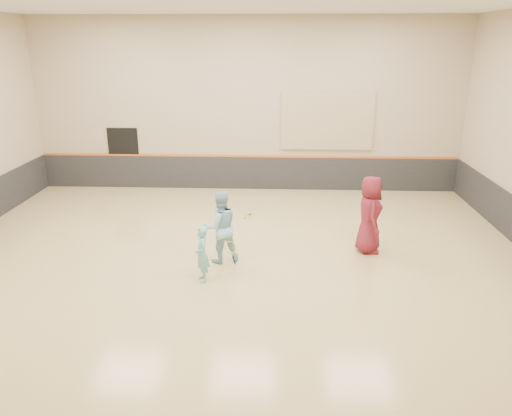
{
  "coord_description": "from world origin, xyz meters",
  "views": [
    {
      "loc": [
        1.11,
        -11.55,
        5.21
      ],
      "look_at": [
        0.56,
        0.4,
        1.15
      ],
      "focal_mm": 35.0,
      "sensor_mm": 36.0,
      "label": 1
    }
  ],
  "objects_px": {
    "young_man": "(370,214)",
    "instructor": "(220,227)",
    "spare_racket": "(248,212)",
    "girl": "(202,254)"
  },
  "relations": [
    {
      "from": "girl",
      "to": "instructor",
      "type": "relative_size",
      "value": 0.73
    },
    {
      "from": "instructor",
      "to": "spare_racket",
      "type": "xyz_separation_m",
      "value": [
        0.45,
        3.51,
        -0.82
      ]
    },
    {
      "from": "young_man",
      "to": "instructor",
      "type": "bearing_deg",
      "value": 100.41
    },
    {
      "from": "girl",
      "to": "spare_racket",
      "type": "xyz_separation_m",
      "value": [
        0.75,
        4.6,
        -0.58
      ]
    },
    {
      "from": "girl",
      "to": "spare_racket",
      "type": "distance_m",
      "value": 4.69
    },
    {
      "from": "spare_racket",
      "to": "young_man",
      "type": "bearing_deg",
      "value": -39.87
    },
    {
      "from": "spare_racket",
      "to": "instructor",
      "type": "bearing_deg",
      "value": -97.38
    },
    {
      "from": "young_man",
      "to": "spare_racket",
      "type": "height_order",
      "value": "young_man"
    },
    {
      "from": "young_man",
      "to": "spare_racket",
      "type": "relative_size",
      "value": 3.24
    },
    {
      "from": "girl",
      "to": "young_man",
      "type": "height_order",
      "value": "young_man"
    }
  ]
}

